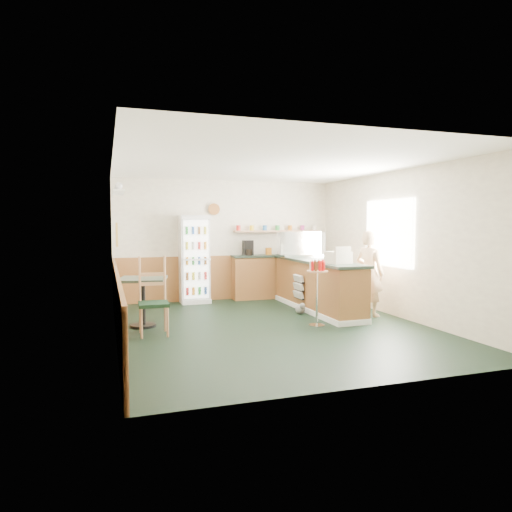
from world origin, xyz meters
name	(u,v)px	position (x,y,z in m)	size (l,w,h in m)	color
ground	(272,326)	(0.00, 0.00, 0.00)	(6.00, 6.00, 0.00)	black
room_envelope	(246,235)	(-0.23, 0.73, 1.52)	(5.04, 6.02, 2.72)	#F0E8CD
service_counter	(317,287)	(1.35, 1.07, 0.46)	(0.68, 3.01, 1.01)	#935E2F
back_counter	(278,274)	(1.19, 2.80, 0.55)	(2.24, 0.42, 1.69)	#935E2F
drinks_fridge	(194,259)	(-0.79, 2.74, 0.95)	(0.63, 0.53, 1.91)	silver
display_case	(301,245)	(1.35, 1.86, 1.28)	(0.94, 0.49, 0.54)	silver
cash_register	(338,258)	(1.35, 0.22, 1.12)	(0.36, 0.38, 0.21)	beige
shopkeeper	(369,273)	(2.05, 0.29, 0.80)	(0.53, 0.38, 1.60)	tan
condiment_stand	(317,281)	(0.74, -0.19, 0.76)	(0.35, 0.35, 1.09)	silver
newspaper_rack	(298,287)	(0.99, 1.16, 0.47)	(0.09, 0.40, 0.48)	black
cafe_table	(143,292)	(-2.05, 0.66, 0.58)	(0.90, 0.90, 0.82)	black
cafe_chair	(153,294)	(-1.94, 0.12, 0.63)	(0.46, 0.46, 1.21)	black
dog_doorstop	(301,309)	(0.89, 0.81, 0.11)	(0.19, 0.25, 0.23)	gray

